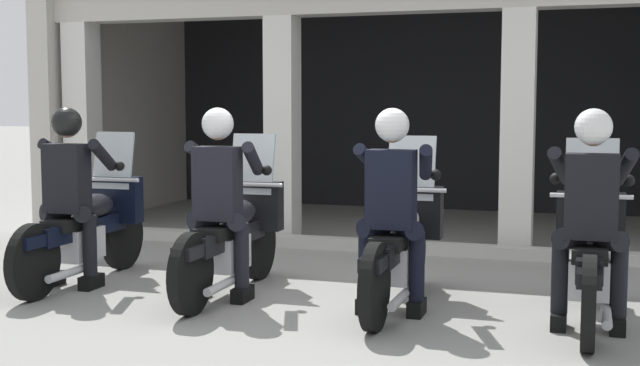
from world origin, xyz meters
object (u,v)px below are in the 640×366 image
at_px(motorcycle_far_right, 590,255).
at_px(police_officer_far_left, 69,181).
at_px(motorcycle_far_left, 89,227).
at_px(police_officer_far_right, 591,200).
at_px(motorcycle_center_left, 234,235).
at_px(police_officer_center_right, 392,193).
at_px(police_officer_center_left, 219,187).
at_px(motorcycle_center_right, 400,244).

bearing_deg(motorcycle_far_right, police_officer_far_left, 177.83).
relative_size(motorcycle_far_left, police_officer_far_right, 1.29).
xyz_separation_m(motorcycle_center_left, police_officer_center_right, (1.45, -0.30, 0.44)).
bearing_deg(police_officer_center_left, police_officer_far_right, 1.32).
bearing_deg(motorcycle_center_right, police_officer_far_right, -17.93).
bearing_deg(motorcycle_far_right, motorcycle_center_left, 174.11).
height_order(police_officer_center_right, motorcycle_far_right, police_officer_center_right).
bearing_deg(motorcycle_far_left, motorcycle_center_left, -5.64).
distance_m(motorcycle_far_left, motorcycle_far_right, 4.35).
height_order(police_officer_far_left, motorcycle_center_left, police_officer_far_left).
bearing_deg(motorcycle_center_left, motorcycle_center_right, 2.21).
bearing_deg(motorcycle_far_right, motorcycle_center_right, 173.22).
bearing_deg(motorcycle_center_right, motorcycle_center_left, 174.80).
relative_size(police_officer_center_right, police_officer_far_right, 1.00).
bearing_deg(police_officer_center_right, police_officer_far_left, 174.34).
relative_size(motorcycle_center_right, police_officer_center_right, 1.29).
relative_size(police_officer_center_right, motorcycle_far_right, 0.78).
relative_size(motorcycle_center_right, police_officer_far_right, 1.29).
height_order(police_officer_far_left, motorcycle_center_right, police_officer_far_left).
height_order(motorcycle_center_left, motorcycle_far_right, same).
height_order(police_officer_far_left, police_officer_center_right, same).
bearing_deg(motorcycle_center_right, police_officer_far_left, 179.93).
height_order(motorcycle_far_left, police_officer_far_left, police_officer_far_left).
height_order(motorcycle_far_left, police_officer_center_left, police_officer_center_left).
bearing_deg(police_officer_center_left, motorcycle_center_left, 92.71).
relative_size(motorcycle_far_right, police_officer_far_right, 1.29).
xyz_separation_m(motorcycle_center_left, motorcycle_far_right, (2.90, -0.08, 0.00)).
distance_m(motorcycle_center_left, motorcycle_center_right, 1.45).
bearing_deg(police_officer_center_right, motorcycle_center_left, 163.75).
xyz_separation_m(motorcycle_far_right, police_officer_far_right, (-0.00, -0.28, 0.44)).
distance_m(police_officer_center_left, motorcycle_center_right, 1.54).
height_order(police_officer_center_left, police_officer_center_right, same).
height_order(motorcycle_center_left, police_officer_far_right, police_officer_far_right).
xyz_separation_m(motorcycle_far_left, motorcycle_center_left, (1.45, -0.04, 0.00)).
bearing_deg(motorcycle_center_left, police_officer_center_left, -87.29).
height_order(police_officer_center_left, motorcycle_center_right, police_officer_center_left).
distance_m(motorcycle_center_right, police_officer_far_right, 1.55).
relative_size(police_officer_center_left, motorcycle_far_right, 0.78).
bearing_deg(police_officer_far_left, police_officer_far_right, -5.62).
xyz_separation_m(police_officer_center_left, motorcycle_far_right, (2.90, 0.20, -0.44)).
distance_m(police_officer_center_right, police_officer_far_right, 1.45).
distance_m(motorcycle_far_left, motorcycle_center_right, 2.90).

